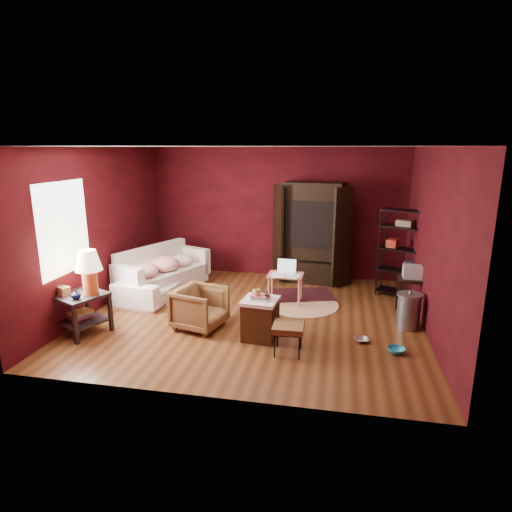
{
  "coord_description": "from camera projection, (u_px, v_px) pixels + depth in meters",
  "views": [
    {
      "loc": [
        1.35,
        -6.68,
        2.79
      ],
      "look_at": [
        0.0,
        0.2,
        1.0
      ],
      "focal_mm": 30.0,
      "sensor_mm": 36.0,
      "label": 1
    }
  ],
  "objects": [
    {
      "name": "mug",
      "position": [
        257.0,
        291.0,
        6.23
      ],
      "size": [
        0.13,
        0.11,
        0.12
      ],
      "primitive_type": "imported",
      "rotation": [
        0.0,
        0.0,
        -0.21
      ],
      "color": "#DAC86B",
      "rests_on": "hamper"
    },
    {
      "name": "room",
      "position": [
        251.0,
        235.0,
        6.94
      ],
      "size": [
        5.54,
        5.04,
        2.84
      ],
      "color": "brown",
      "rests_on": "ground"
    },
    {
      "name": "pet_bowl_turquoise",
      "position": [
        397.0,
        345.0,
        5.94
      ],
      "size": [
        0.25,
        0.12,
        0.24
      ],
      "primitive_type": "imported",
      "rotation": [
        0.0,
        0.0,
        0.21
      ],
      "color": "#2AA2C6",
      "rests_on": "ground"
    },
    {
      "name": "small_stand",
      "position": [
        412.0,
        278.0,
        7.2
      ],
      "size": [
        0.44,
        0.44,
        0.86
      ],
      "rotation": [
        0.0,
        0.0,
        -0.01
      ],
      "color": "black",
      "rests_on": "ground"
    },
    {
      "name": "rug_oriental",
      "position": [
        301.0,
        295.0,
        8.28
      ],
      "size": [
        1.37,
        1.11,
        0.01
      ],
      "rotation": [
        0.0,
        0.0,
        0.3
      ],
      "color": "#49131B",
      "rests_on": "ground"
    },
    {
      "name": "sofa_cushions",
      "position": [
        161.0,
        272.0,
        8.42
      ],
      "size": [
        1.45,
        2.1,
        0.82
      ],
      "rotation": [
        0.0,
        0.0,
        -0.4
      ],
      "color": "silver",
      "rests_on": "sofa"
    },
    {
      "name": "laptop_desk",
      "position": [
        286.0,
        277.0,
        7.8
      ],
      "size": [
        0.64,
        0.51,
        0.79
      ],
      "rotation": [
        0.0,
        0.0,
        -0.02
      ],
      "color": "#DD7865",
      "rests_on": "ground"
    },
    {
      "name": "tv_armoire",
      "position": [
        312.0,
        231.0,
        8.92
      ],
      "size": [
        1.64,
        1.0,
        2.1
      ],
      "rotation": [
        0.0,
        0.0,
        -0.13
      ],
      "color": "black",
      "rests_on": "ground"
    },
    {
      "name": "rug_round",
      "position": [
        302.0,
        304.0,
        7.79
      ],
      "size": [
        1.46,
        1.46,
        0.01
      ],
      "rotation": [
        0.0,
        0.0,
        0.12
      ],
      "color": "beige",
      "rests_on": "ground"
    },
    {
      "name": "armchair",
      "position": [
        200.0,
        306.0,
        6.72
      ],
      "size": [
        0.81,
        0.84,
        0.73
      ],
      "primitive_type": "imported",
      "rotation": [
        0.0,
        0.0,
        1.33
      ],
      "color": "black",
      "rests_on": "ground"
    },
    {
      "name": "vase",
      "position": [
        76.0,
        295.0,
        6.25
      ],
      "size": [
        0.19,
        0.19,
        0.14
      ],
      "primitive_type": "imported",
      "rotation": [
        0.0,
        0.0,
        0.4
      ],
      "color": "#0C123D",
      "rests_on": "side_table"
    },
    {
      "name": "trash_can",
      "position": [
        409.0,
        311.0,
        6.74
      ],
      "size": [
        0.46,
        0.46,
        0.61
      ],
      "rotation": [
        0.0,
        0.0,
        -0.2
      ],
      "color": "gray",
      "rests_on": "ground"
    },
    {
      "name": "wire_shelving",
      "position": [
        403.0,
        250.0,
        8.01
      ],
      "size": [
        0.89,
        0.64,
        1.68
      ],
      "rotation": [
        0.0,
        0.0,
        -0.4
      ],
      "color": "black",
      "rests_on": "ground"
    },
    {
      "name": "side_table",
      "position": [
        85.0,
        284.0,
        6.45
      ],
      "size": [
        0.87,
        0.87,
        1.31
      ],
      "rotation": [
        0.0,
        0.0,
        -0.42
      ],
      "color": "black",
      "rests_on": "ground"
    },
    {
      "name": "hamper",
      "position": [
        260.0,
        318.0,
        6.35
      ],
      "size": [
        0.55,
        0.55,
        0.71
      ],
      "rotation": [
        0.0,
        0.0,
        -0.1
      ],
      "color": "#472410",
      "rests_on": "ground"
    },
    {
      "name": "sofa",
      "position": [
        162.0,
        271.0,
        8.37
      ],
      "size": [
        0.87,
        2.27,
        0.86
      ],
      "primitive_type": "imported",
      "rotation": [
        0.0,
        0.0,
        1.47
      ],
      "color": "silver",
      "rests_on": "ground"
    },
    {
      "name": "pet_bowl_steel",
      "position": [
        362.0,
        335.0,
        6.29
      ],
      "size": [
        0.22,
        0.11,
        0.21
      ],
      "primitive_type": "imported",
      "rotation": [
        0.0,
        0.0,
        0.28
      ],
      "color": "silver",
      "rests_on": "ground"
    },
    {
      "name": "footstool",
      "position": [
        288.0,
        328.0,
        5.88
      ],
      "size": [
        0.43,
        0.43,
        0.43
      ],
      "rotation": [
        0.0,
        0.0,
        0.02
      ],
      "color": "black",
      "rests_on": "ground"
    }
  ]
}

